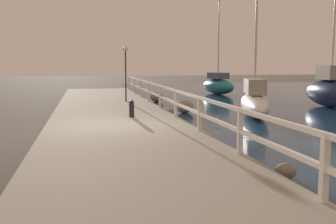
{
  "coord_description": "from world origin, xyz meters",
  "views": [
    {
      "loc": [
        -1.01,
        -11.96,
        2.18
      ],
      "look_at": [
        1.12,
        -1.96,
        0.92
      ],
      "focal_mm": 42.0,
      "sensor_mm": 36.0,
      "label": 1
    }
  ],
  "objects": [
    {
      "name": "ground_plane",
      "position": [
        0.0,
        0.0,
        0.0
      ],
      "size": [
        120.0,
        120.0,
        0.0
      ],
      "primitive_type": "plane",
      "color": "#4C473D"
    },
    {
      "name": "dock_walkway",
      "position": [
        0.0,
        0.0,
        0.15
      ],
      "size": [
        4.45,
        36.0,
        0.31
      ],
      "color": "gray",
      "rests_on": "ground"
    },
    {
      "name": "railing",
      "position": [
        2.12,
        -0.0,
        0.97
      ],
      "size": [
        0.1,
        32.5,
        0.96
      ],
      "color": "white",
      "rests_on": "dock_walkway"
    },
    {
      "name": "boulder_near_dock",
      "position": [
        3.03,
        10.17,
        0.29
      ],
      "size": [
        0.76,
        0.68,
        0.57
      ],
      "color": "gray",
      "rests_on": "ground"
    },
    {
      "name": "boulder_far_strip",
      "position": [
        2.66,
        4.26,
        0.15
      ],
      "size": [
        0.39,
        0.35,
        0.29
      ],
      "color": "gray",
      "rests_on": "ground"
    },
    {
      "name": "boulder_water_edge",
      "position": [
        3.31,
        4.79,
        0.3
      ],
      "size": [
        0.79,
        0.71,
        0.59
      ],
      "color": "gray",
      "rests_on": "ground"
    },
    {
      "name": "boulder_mid_strip",
      "position": [
        2.68,
        -5.33,
        0.15
      ],
      "size": [
        0.41,
        0.37,
        0.31
      ],
      "color": "slate",
      "rests_on": "ground"
    },
    {
      "name": "mooring_bollard",
      "position": [
        0.59,
        1.71,
        0.62
      ],
      "size": [
        0.18,
        0.18,
        0.61
      ],
      "color": "black",
      "rests_on": "dock_walkway"
    },
    {
      "name": "dock_lamp",
      "position": [
        1.0,
        7.57,
        2.39
      ],
      "size": [
        0.27,
        0.27,
        2.72
      ],
      "color": "#2D2D33",
      "rests_on": "dock_walkway"
    },
    {
      "name": "sailboat_navy",
      "position": [
        11.04,
        5.51,
        0.83
      ],
      "size": [
        1.7,
        4.25,
        8.04
      ],
      "rotation": [
        0.0,
        0.0,
        -0.07
      ],
      "color": "#192347",
      "rests_on": "water_surface"
    },
    {
      "name": "sailboat_teal",
      "position": [
        8.37,
        14.9,
        0.66
      ],
      "size": [
        1.77,
        4.39,
        7.18
      ],
      "rotation": [
        0.0,
        0.0,
        0.1
      ],
      "color": "#1E707A",
      "rests_on": "water_surface"
    },
    {
      "name": "sailboat_white",
      "position": [
        5.83,
        3.06,
        0.63
      ],
      "size": [
        2.44,
        4.92,
        7.04
      ],
      "rotation": [
        0.0,
        0.0,
        -0.31
      ],
      "color": "white",
      "rests_on": "water_surface"
    }
  ]
}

